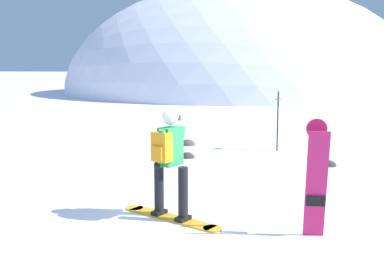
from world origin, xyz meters
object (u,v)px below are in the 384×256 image
Objects in this scene: spare_snowboard at (316,179)px; rock_dark at (187,158)px; rock_small at (187,145)px; rock_mid at (328,166)px; snowboarder_main at (169,161)px; piste_marker_near at (278,116)px.

rock_dark is at bearing 114.76° from spare_snowboard.
rock_dark is at bearing -83.26° from rock_small.
rock_dark is 3.46m from rock_mid.
spare_snowboard reaches higher than rock_mid.
snowboarder_main is at bearing 165.51° from spare_snowboard.
snowboarder_main reaches higher than rock_mid.
snowboarder_main is at bearing -85.27° from rock_small.
piste_marker_near is at bearing 27.47° from rock_dark.
rock_mid is (1.00, 4.66, -0.83)m from spare_snowboard.
rock_mid is (1.06, -1.79, -0.97)m from piste_marker_near.
rock_mid is at bearing -33.56° from rock_small.
rock_small is at bearing 110.41° from spare_snowboard.
rock_dark is (-2.35, -1.22, -0.97)m from piste_marker_near.
rock_mid is at bearing 77.88° from spare_snowboard.
snowboarder_main is 2.16m from spare_snowboard.
spare_snowboard reaches higher than rock_small.
piste_marker_near is 4.29× the size of rock_dark.
rock_dark is (-2.41, 5.23, -0.83)m from spare_snowboard.
rock_small is (-3.63, 2.41, 0.00)m from rock_mid.
snowboarder_main is 6.25m from piste_marker_near.
rock_small is (-0.22, 1.84, 0.00)m from rock_dark.
snowboarder_main reaches higher than piste_marker_near.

